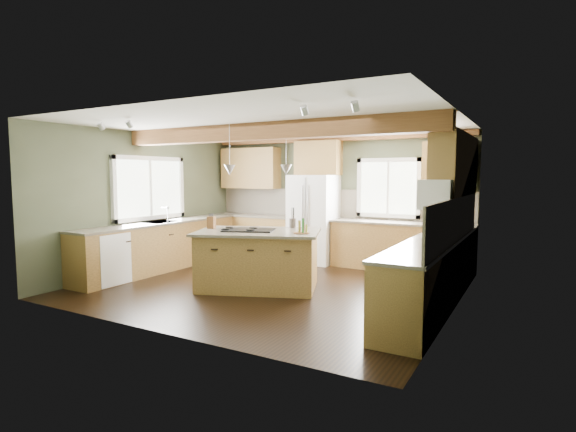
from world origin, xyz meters
The scene contains 37 objects.
floor centered at (0.00, 0.00, 0.00)m, with size 5.60×5.60×0.00m, color black.
ceiling centered at (0.00, 0.00, 2.60)m, with size 5.60×5.60×0.00m, color silver.
wall_back centered at (0.00, 2.50, 1.30)m, with size 5.60×5.60×0.00m, color #3F4632.
wall_left centered at (-2.80, 0.00, 1.30)m, with size 5.00×5.00×0.00m, color #3F4632.
wall_right centered at (2.80, 0.00, 1.30)m, with size 5.00×5.00×0.00m, color #3F4632.
ceiling_beam centered at (0.00, -0.21, 2.47)m, with size 5.55×0.26×0.26m, color #583219.
soffit_trim centered at (0.00, 2.40, 2.54)m, with size 5.55×0.20×0.10m, color #583219.
backsplash_back centered at (0.00, 2.48, 1.21)m, with size 5.58×0.03×0.58m, color brown.
backsplash_right centered at (2.78, 0.05, 1.21)m, with size 0.03×3.70×0.58m, color brown.
base_cab_back_left centered at (-1.79, 2.20, 0.44)m, with size 2.02×0.60×0.88m, color brown.
counter_back_left centered at (-1.79, 2.20, 0.90)m, with size 2.06×0.64×0.04m, color #4C4638.
base_cab_back_right centered at (1.49, 2.20, 0.44)m, with size 2.62×0.60×0.88m, color brown.
counter_back_right centered at (1.49, 2.20, 0.90)m, with size 2.66×0.64×0.04m, color #4C4638.
base_cab_left centered at (-2.50, 0.05, 0.44)m, with size 0.60×3.70×0.88m, color brown.
counter_left centered at (-2.50, 0.05, 0.90)m, with size 0.64×3.74×0.04m, color #4C4638.
base_cab_right centered at (2.50, 0.05, 0.44)m, with size 0.60×3.70×0.88m, color brown.
counter_right centered at (2.50, 0.05, 0.90)m, with size 0.64×3.74×0.04m, color #4C4638.
upper_cab_back_left centered at (-1.99, 2.33, 1.95)m, with size 1.40×0.35×0.90m, color brown.
upper_cab_over_fridge centered at (-0.30, 2.33, 2.15)m, with size 0.96×0.35×0.70m, color brown.
upper_cab_right centered at (2.62, 0.90, 1.95)m, with size 0.35×2.20×0.90m, color brown.
upper_cab_back_corner centered at (2.30, 2.33, 1.95)m, with size 0.90×0.35×0.90m, color brown.
window_left centered at (-2.78, 0.05, 1.55)m, with size 0.04×1.60×1.05m, color white.
window_back centered at (1.15, 2.48, 1.55)m, with size 1.10×0.04×1.00m, color white.
sink centered at (-2.50, 0.05, 0.91)m, with size 0.50×0.65×0.03m, color #262628.
faucet centered at (-2.32, 0.05, 1.05)m, with size 0.02×0.02×0.28m, color #B2B2B7.
dishwasher centered at (-2.49, -1.25, 0.43)m, with size 0.60×0.60×0.84m, color white.
oven centered at (2.49, -1.25, 0.43)m, with size 0.60×0.72×0.84m, color white.
microwave centered at (2.58, -0.05, 1.55)m, with size 0.40×0.70×0.38m, color white.
pendant_left centered at (-0.55, -0.38, 1.88)m, with size 0.18×0.18×0.16m, color #B2B2B7.
pendant_right centered at (0.28, -0.05, 1.88)m, with size 0.18×0.18×0.16m, color #B2B2B7.
refrigerator centered at (-0.30, 2.12, 0.90)m, with size 0.90×0.74×1.80m, color white.
island centered at (-0.13, -0.21, 0.44)m, with size 1.80×1.10×0.88m, color brown.
island_top centered at (-0.13, -0.21, 0.90)m, with size 1.92×1.22×0.04m, color #4C4638.
cooktop centered at (-0.27, -0.27, 0.93)m, with size 0.78×0.52×0.02m, color black.
knife_block centered at (-0.97, -0.35, 1.02)m, with size 0.12×0.09×0.20m, color #57301A.
utensil_crock centered at (0.15, 0.41, 1.00)m, with size 0.12×0.12×0.15m, color #464038.
bottle_tray centered at (0.62, -0.17, 1.03)m, with size 0.24×0.24×0.22m, color brown, non-canonical shape.
Camera 1 is at (3.73, -6.13, 1.80)m, focal length 28.00 mm.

